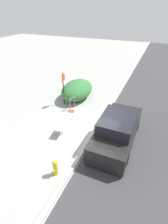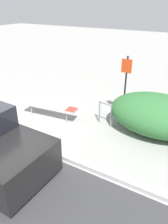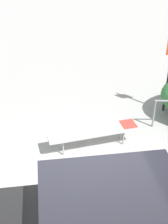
{
  "view_description": "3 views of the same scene",
  "coord_description": "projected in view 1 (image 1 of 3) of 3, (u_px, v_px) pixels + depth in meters",
  "views": [
    {
      "loc": [
        -6.69,
        -2.48,
        6.01
      ],
      "look_at": [
        1.15,
        0.9,
        0.76
      ],
      "focal_mm": 28.0,
      "sensor_mm": 36.0,
      "label": 1
    },
    {
      "loc": [
        5.2,
        -3.86,
        3.9
      ],
      "look_at": [
        1.82,
        1.79,
        0.56
      ],
      "focal_mm": 35.0,
      "sensor_mm": 36.0,
      "label": 2
    },
    {
      "loc": [
        -0.73,
        -4.28,
        4.79
      ],
      "look_at": [
        0.2,
        1.87,
        0.92
      ],
      "focal_mm": 50.0,
      "sensor_mm": 36.0,
      "label": 3
    }
  ],
  "objects": [
    {
      "name": "sign_post",
      "position": [
        63.0,
        86.0,
        11.66
      ],
      "size": [
        0.36,
        0.08,
        2.3
      ],
      "color": "black",
      "rests_on": "ground_plane"
    },
    {
      "name": "ground_plane",
      "position": [
        91.0,
        138.0,
        9.22
      ],
      "size": [
        60.0,
        60.0,
        0.0
      ],
      "primitive_type": "plane",
      "color": "#9E9E99"
    },
    {
      "name": "fire_hydrant",
      "position": [
        55.0,
        167.0,
        7.06
      ],
      "size": [
        0.36,
        0.22,
        0.77
      ],
      "color": "gold",
      "rests_on": "ground_plane"
    },
    {
      "name": "shrub_hedge",
      "position": [
        77.0,
        90.0,
        12.92
      ],
      "size": [
        3.1,
        2.07,
        1.29
      ],
      "color": "#337038",
      "rests_on": "ground_plane"
    },
    {
      "name": "bench",
      "position": [
        66.0,
        120.0,
        9.86
      ],
      "size": [
        2.2,
        0.66,
        0.51
      ],
      "rotation": [
        0.0,
        0.0,
        0.12
      ],
      "color": "#99999E",
      "rests_on": "ground_plane"
    },
    {
      "name": "bike_rack",
      "position": [
        72.0,
        102.0,
        11.59
      ],
      "size": [
        0.55,
        0.14,
        0.83
      ],
      "rotation": [
        0.0,
        0.0,
        -0.16
      ],
      "color": "gray",
      "rests_on": "ground_plane"
    },
    {
      "name": "parked_car_near",
      "position": [
        117.0,
        131.0,
        8.65
      ],
      "size": [
        4.38,
        1.8,
        1.56
      ],
      "rotation": [
        0.0,
        0.0,
        -0.01
      ],
      "color": "black",
      "rests_on": "ground_plane"
    },
    {
      "name": "curb",
      "position": [
        91.0,
        137.0,
        9.18
      ],
      "size": [
        60.0,
        0.2,
        0.13
      ],
      "color": "#B7B7B2",
      "rests_on": "ground_plane"
    }
  ]
}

